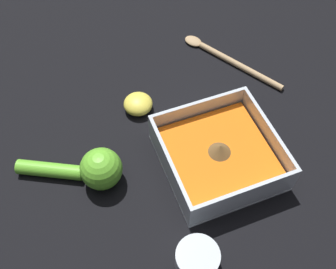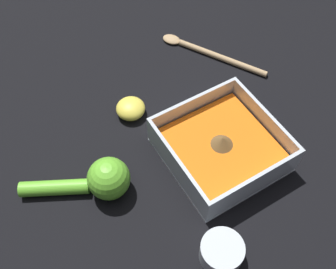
{
  "view_description": "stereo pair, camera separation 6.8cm",
  "coord_description": "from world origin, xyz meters",
  "views": [
    {
      "loc": [
        0.27,
        -0.18,
        0.59
      ],
      "look_at": [
        -0.09,
        -0.05,
        0.03
      ],
      "focal_mm": 42.0,
      "sensor_mm": 36.0,
      "label": 1
    },
    {
      "loc": [
        0.24,
        -0.24,
        0.59
      ],
      "look_at": [
        -0.09,
        -0.05,
        0.03
      ],
      "focal_mm": 42.0,
      "sensor_mm": 36.0,
      "label": 2
    }
  ],
  "objects": [
    {
      "name": "ground_plane",
      "position": [
        0.0,
        0.0,
        0.0
      ],
      "size": [
        4.0,
        4.0,
        0.0
      ],
      "primitive_type": "plane",
      "color": "black"
    },
    {
      "name": "square_dish",
      "position": [
        -0.02,
        0.02,
        0.02
      ],
      "size": [
        0.19,
        0.19,
        0.06
      ],
      "color": "silver",
      "rests_on": "ground_plane"
    },
    {
      "name": "spice_bowl",
      "position": [
        0.12,
        -0.08,
        0.02
      ],
      "size": [
        0.06,
        0.06,
        0.04
      ],
      "color": "silver",
      "rests_on": "ground_plane"
    },
    {
      "name": "lemon_squeezer",
      "position": [
        -0.07,
        -0.19,
        0.03
      ],
      "size": [
        0.11,
        0.17,
        0.07
      ],
      "rotation": [
        0.0,
        0.0,
        1.09
      ],
      "color": "#6BC633",
      "rests_on": "ground_plane"
    },
    {
      "name": "lemon_half",
      "position": [
        -0.19,
        -0.07,
        0.01
      ],
      "size": [
        0.05,
        0.05,
        0.03
      ],
      "color": "#EFDB4C",
      "rests_on": "ground_plane"
    },
    {
      "name": "wooden_spoon",
      "position": [
        -0.24,
        0.14,
        0.01
      ],
      "size": [
        0.22,
        0.14,
        0.01
      ],
      "rotation": [
        0.0,
        0.0,
        3.67
      ],
      "color": "tan",
      "rests_on": "ground_plane"
    }
  ]
}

